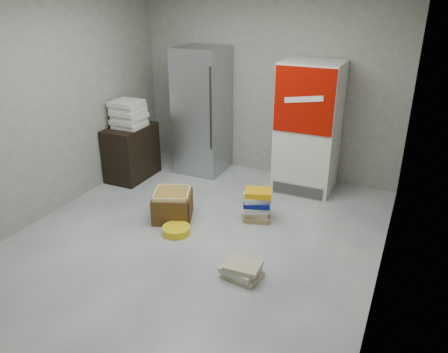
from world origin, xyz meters
TOP-DOWN VIEW (x-y plane):
  - ground at (0.00, 0.00)m, footprint 5.00×5.00m
  - room_shell at (0.00, 0.00)m, footprint 4.04×5.04m
  - steel_fridge at (-0.90, 2.13)m, footprint 0.70×0.72m
  - coke_cooler at (0.75, 2.12)m, footprint 0.80×0.73m
  - wood_shelf at (-1.73, 1.40)m, footprint 0.50×0.80m
  - supply_box_stack at (-1.72, 1.40)m, footprint 0.44×0.44m
  - phonebook_stack_main at (0.47, 0.93)m, footprint 0.41×0.39m
  - phonebook_stack_side at (0.76, -0.25)m, footprint 0.42×0.33m
  - cardboard_box at (-0.50, 0.52)m, footprint 0.60×0.60m
  - bucket_lid at (-0.27, 0.21)m, footprint 0.35×0.35m

SIDE VIEW (x-z plane):
  - ground at x=0.00m, z-range 0.00..0.00m
  - bucket_lid at x=-0.27m, z-range 0.00..0.09m
  - phonebook_stack_side at x=0.76m, z-range 0.00..0.16m
  - cardboard_box at x=-0.50m, z-range -0.03..0.34m
  - phonebook_stack_main at x=0.47m, z-range 0.00..0.40m
  - wood_shelf at x=-1.73m, z-range 0.00..0.80m
  - coke_cooler at x=0.75m, z-range 0.00..1.80m
  - steel_fridge at x=-0.90m, z-range 0.00..1.90m
  - supply_box_stack at x=-1.72m, z-range 0.80..1.19m
  - room_shell at x=0.00m, z-range 0.39..3.21m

